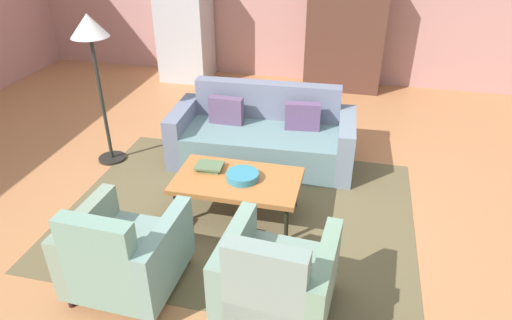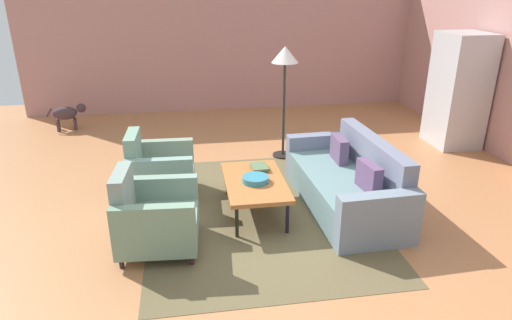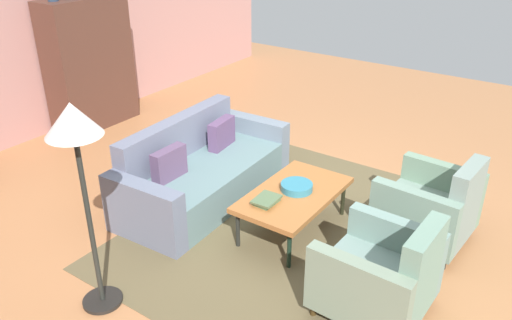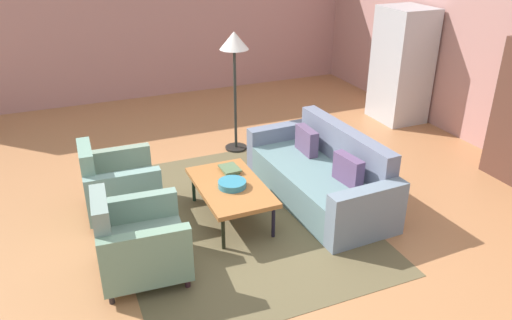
{
  "view_description": "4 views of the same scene",
  "coord_description": "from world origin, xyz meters",
  "px_view_note": "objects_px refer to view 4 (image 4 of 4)",
  "views": [
    {
      "loc": [
        0.84,
        -3.63,
        2.75
      ],
      "look_at": [
        -0.01,
        0.05,
        0.57
      ],
      "focal_mm": 32.05,
      "sensor_mm": 36.0,
      "label": 1
    },
    {
      "loc": [
        4.62,
        -0.83,
        2.64
      ],
      "look_at": [
        -0.42,
        -0.03,
        0.58
      ],
      "focal_mm": 31.7,
      "sensor_mm": 36.0,
      "label": 2
    },
    {
      "loc": [
        -3.92,
        -2.24,
        2.92
      ],
      "look_at": [
        -0.08,
        0.42,
        0.59
      ],
      "focal_mm": 36.41,
      "sensor_mm": 36.0,
      "label": 3
    },
    {
      "loc": [
        4.43,
        -1.71,
        3.06
      ],
      "look_at": [
        -0.1,
        0.19,
        0.71
      ],
      "focal_mm": 35.21,
      "sensor_mm": 36.0,
      "label": 4
    }
  ],
  "objects_px": {
    "armchair_left": "(115,187)",
    "floor_lamp": "(234,52)",
    "book_stack": "(230,169)",
    "couch": "(324,176)",
    "coffee_table": "(231,188)",
    "refrigerator": "(402,65)",
    "fruit_bowl": "(232,184)",
    "armchair_right": "(135,244)"
  },
  "relations": [
    {
      "from": "armchair_left",
      "to": "floor_lamp",
      "type": "height_order",
      "value": "floor_lamp"
    },
    {
      "from": "armchair_left",
      "to": "book_stack",
      "type": "distance_m",
      "value": 1.31
    },
    {
      "from": "couch",
      "to": "coffee_table",
      "type": "bearing_deg",
      "value": 87.73
    },
    {
      "from": "refrigerator",
      "to": "coffee_table",
      "type": "bearing_deg",
      "value": -62.8
    },
    {
      "from": "couch",
      "to": "floor_lamp",
      "type": "height_order",
      "value": "floor_lamp"
    },
    {
      "from": "book_stack",
      "to": "floor_lamp",
      "type": "xyz_separation_m",
      "value": [
        -1.46,
        0.62,
        0.99
      ]
    },
    {
      "from": "couch",
      "to": "refrigerator",
      "type": "relative_size",
      "value": 1.15
    },
    {
      "from": "coffee_table",
      "to": "refrigerator",
      "type": "distance_m",
      "value": 4.18
    },
    {
      "from": "couch",
      "to": "coffee_table",
      "type": "height_order",
      "value": "couch"
    },
    {
      "from": "coffee_table",
      "to": "armchair_left",
      "type": "bearing_deg",
      "value": -117.31
    },
    {
      "from": "couch",
      "to": "fruit_bowl",
      "type": "distance_m",
      "value": 1.2
    },
    {
      "from": "fruit_bowl",
      "to": "refrigerator",
      "type": "distance_m",
      "value": 4.19
    },
    {
      "from": "book_stack",
      "to": "coffee_table",
      "type": "bearing_deg",
      "value": -18.86
    },
    {
      "from": "fruit_bowl",
      "to": "refrigerator",
      "type": "height_order",
      "value": "refrigerator"
    },
    {
      "from": "couch",
      "to": "armchair_right",
      "type": "distance_m",
      "value": 2.43
    },
    {
      "from": "armchair_left",
      "to": "refrigerator",
      "type": "relative_size",
      "value": 0.48
    },
    {
      "from": "armchair_left",
      "to": "armchair_right",
      "type": "height_order",
      "value": "same"
    },
    {
      "from": "couch",
      "to": "fruit_bowl",
      "type": "bearing_deg",
      "value": 90.25
    },
    {
      "from": "armchair_right",
      "to": "book_stack",
      "type": "height_order",
      "value": "armchair_right"
    },
    {
      "from": "armchair_left",
      "to": "refrigerator",
      "type": "bearing_deg",
      "value": 106.82
    },
    {
      "from": "armchair_right",
      "to": "fruit_bowl",
      "type": "bearing_deg",
      "value": 119.01
    },
    {
      "from": "armchair_left",
      "to": "book_stack",
      "type": "bearing_deg",
      "value": 79.09
    },
    {
      "from": "book_stack",
      "to": "floor_lamp",
      "type": "bearing_deg",
      "value": 156.87
    },
    {
      "from": "armchair_left",
      "to": "armchair_right",
      "type": "relative_size",
      "value": 1.0
    },
    {
      "from": "armchair_right",
      "to": "book_stack",
      "type": "distance_m",
      "value": 1.57
    },
    {
      "from": "couch",
      "to": "floor_lamp",
      "type": "distance_m",
      "value": 2.16
    },
    {
      "from": "armchair_left",
      "to": "floor_lamp",
      "type": "xyz_separation_m",
      "value": [
        -1.17,
        1.9,
        1.1
      ]
    },
    {
      "from": "armchair_left",
      "to": "refrigerator",
      "type": "xyz_separation_m",
      "value": [
        -1.29,
        4.85,
        0.58
      ]
    },
    {
      "from": "book_stack",
      "to": "fruit_bowl",
      "type": "bearing_deg",
      "value": -16.31
    },
    {
      "from": "armchair_right",
      "to": "fruit_bowl",
      "type": "height_order",
      "value": "armchair_right"
    },
    {
      "from": "book_stack",
      "to": "refrigerator",
      "type": "height_order",
      "value": "refrigerator"
    },
    {
      "from": "couch",
      "to": "armchair_right",
      "type": "height_order",
      "value": "armchair_right"
    },
    {
      "from": "coffee_table",
      "to": "couch",
      "type": "bearing_deg",
      "value": 90.18
    },
    {
      "from": "coffee_table",
      "to": "fruit_bowl",
      "type": "relative_size",
      "value": 3.88
    },
    {
      "from": "armchair_left",
      "to": "floor_lamp",
      "type": "distance_m",
      "value": 2.49
    },
    {
      "from": "couch",
      "to": "fruit_bowl",
      "type": "height_order",
      "value": "couch"
    },
    {
      "from": "couch",
      "to": "refrigerator",
      "type": "xyz_separation_m",
      "value": [
        -1.89,
        2.5,
        0.64
      ]
    },
    {
      "from": "book_stack",
      "to": "refrigerator",
      "type": "relative_size",
      "value": 0.15
    },
    {
      "from": "couch",
      "to": "refrigerator",
      "type": "distance_m",
      "value": 3.2
    },
    {
      "from": "couch",
      "to": "armchair_right",
      "type": "xyz_separation_m",
      "value": [
        0.6,
        -2.35,
        0.06
      ]
    },
    {
      "from": "coffee_table",
      "to": "fruit_bowl",
      "type": "height_order",
      "value": "fruit_bowl"
    },
    {
      "from": "fruit_bowl",
      "to": "floor_lamp",
      "type": "xyz_separation_m",
      "value": [
        -1.83,
        0.73,
        0.98
      ]
    }
  ]
}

